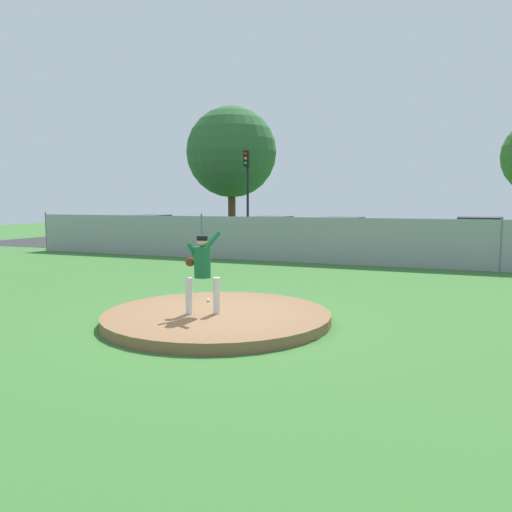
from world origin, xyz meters
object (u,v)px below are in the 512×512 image
object	(u,v)px
pitcher_youth	(202,266)
parked_car_navy	(269,233)
baseball	(208,300)
parked_car_silver	(478,239)
parked_car_red	(339,236)
traffic_light_near	(247,181)
traffic_cone_orange	(223,246)
parked_car_teal	(148,231)

from	to	relation	value
pitcher_youth	parked_car_navy	world-z (taller)	pitcher_youth
baseball	parked_car_silver	xyz separation A→B (m)	(5.78, 13.64, 0.58)
parked_car_red	parked_car_silver	distance (m)	5.90
baseball	traffic_light_near	distance (m)	18.89
traffic_cone_orange	parked_car_silver	bearing A→B (deg)	7.01
traffic_cone_orange	traffic_light_near	distance (m)	6.22
pitcher_youth	traffic_light_near	bearing A→B (deg)	110.57
traffic_cone_orange	parked_car_navy	bearing A→B (deg)	47.94
pitcher_youth	parked_car_red	world-z (taller)	pitcher_youth
baseball	parked_car_teal	distance (m)	17.65
pitcher_youth	parked_car_red	bearing A→B (deg)	92.19
pitcher_youth	traffic_cone_orange	bearing A→B (deg)	114.30
traffic_light_near	pitcher_youth	bearing A→B (deg)	-69.43
parked_car_navy	parked_car_teal	distance (m)	7.07
parked_car_silver	traffic_light_near	bearing A→B (deg)	162.95
traffic_cone_orange	traffic_light_near	world-z (taller)	traffic_light_near
pitcher_youth	parked_car_silver	xyz separation A→B (m)	(5.34, 14.73, -0.31)
pitcher_youth	traffic_light_near	world-z (taller)	traffic_light_near
baseball	traffic_light_near	xyz separation A→B (m)	(-6.50, 17.41, 3.36)
parked_car_red	traffic_light_near	xyz separation A→B (m)	(-6.39, 4.15, 2.80)
pitcher_youth	parked_car_teal	xyz separation A→B (m)	(-11.39, 14.91, -0.34)
parked_car_navy	parked_car_silver	distance (m)	9.67
baseball	traffic_light_near	size ratio (longest dim) A/B	0.01
parked_car_teal	traffic_light_near	world-z (taller)	traffic_light_near
parked_car_navy	traffic_cone_orange	bearing A→B (deg)	-132.06
baseball	parked_car_red	size ratio (longest dim) A/B	0.02
parked_car_silver	traffic_light_near	xyz separation A→B (m)	(-12.28, 3.77, 2.78)
parked_car_teal	traffic_cone_orange	bearing A→B (deg)	-16.42
baseball	parked_car_navy	xyz separation A→B (m)	(-3.88, 14.13, 0.56)
pitcher_youth	parked_car_navy	xyz separation A→B (m)	(-4.32, 15.22, -0.34)
baseball	parked_car_teal	world-z (taller)	parked_car_teal
traffic_cone_orange	pitcher_youth	bearing A→B (deg)	-65.70
parked_car_silver	traffic_cone_orange	bearing A→B (deg)	-172.99
pitcher_youth	baseball	bearing A→B (deg)	111.99
parked_car_navy	traffic_light_near	bearing A→B (deg)	128.68
baseball	traffic_cone_orange	size ratio (longest dim) A/B	0.13
pitcher_youth	parked_car_silver	world-z (taller)	pitcher_youth
pitcher_youth	baseball	distance (m)	1.47
pitcher_youth	parked_car_teal	bearing A→B (deg)	127.36
baseball	parked_car_red	xyz separation A→B (m)	(-0.11, 13.26, 0.56)
baseball	parked_car_navy	world-z (taller)	parked_car_navy
pitcher_youth	parked_car_silver	bearing A→B (deg)	70.07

